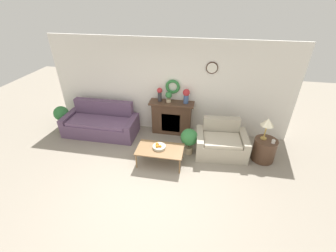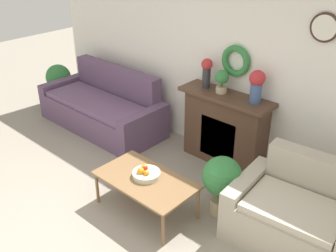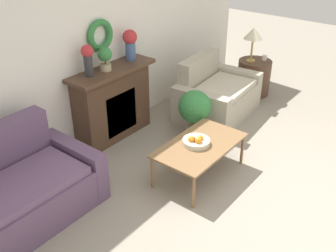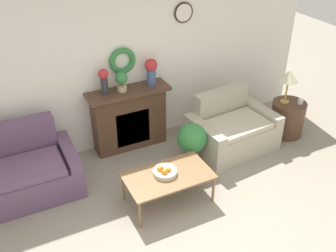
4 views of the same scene
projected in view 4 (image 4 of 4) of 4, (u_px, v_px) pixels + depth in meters
name	position (u px, v px, depth m)	size (l,w,h in m)	color
wall_back	(113.00, 64.00, 5.81)	(6.80, 0.15, 2.70)	white
fireplace	(129.00, 118.00, 6.14)	(1.27, 0.41, 1.01)	#4C3323
loveseat_right	(231.00, 130.00, 6.21)	(1.36, 1.00, 0.88)	#B2A893
coffee_table	(168.00, 177.00, 5.08)	(1.13, 0.65, 0.43)	olive
fruit_bowl	(165.00, 172.00, 5.06)	(0.32, 0.32, 0.12)	beige
side_table_by_loveseat	(287.00, 118.00, 6.56)	(0.55, 0.55, 0.59)	#4C3323
table_lamp	(289.00, 77.00, 6.19)	(0.31, 0.31, 0.56)	#B28E42
mug	(301.00, 101.00, 6.36)	(0.09, 0.09, 0.08)	silver
vase_on_mantel_left	(104.00, 79.00, 5.63)	(0.15, 0.15, 0.39)	#2D2D33
vase_on_mantel_right	(151.00, 70.00, 5.91)	(0.19, 0.19, 0.41)	#3D5684
potted_plant_on_mantel	(122.00, 80.00, 5.75)	(0.18, 0.18, 0.30)	tan
potted_plant_floor_by_loveseat	(192.00, 140.00, 5.70)	(0.44, 0.44, 0.72)	tan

